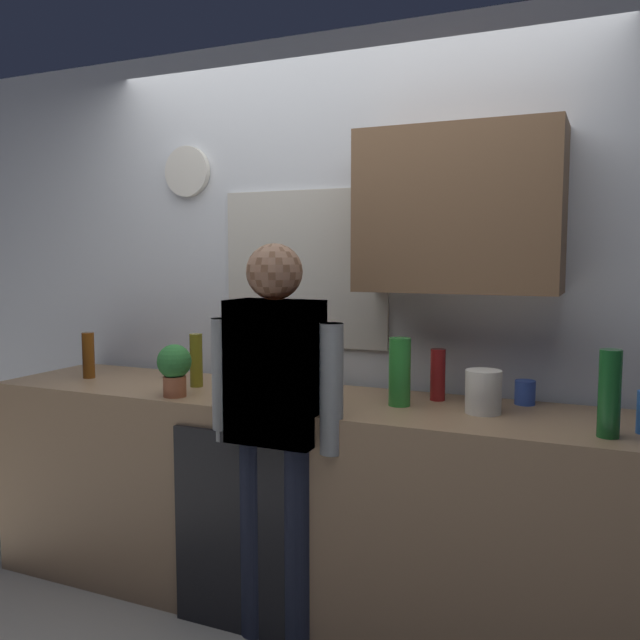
{
  "coord_description": "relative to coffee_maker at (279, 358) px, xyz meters",
  "views": [
    {
      "loc": [
        1.2,
        -2.28,
        1.55
      ],
      "look_at": [
        0.08,
        0.25,
        1.28
      ],
      "focal_mm": 37.39,
      "sensor_mm": 36.0,
      "label": 1
    }
  ],
  "objects": [
    {
      "name": "coffee_maker",
      "position": [
        0.0,
        0.0,
        0.0
      ],
      "size": [
        0.2,
        0.2,
        0.33
      ],
      "color": "black",
      "rests_on": "kitchen_counter"
    },
    {
      "name": "bottle_green_wine",
      "position": [
        1.4,
        -0.27,
        0.0
      ],
      "size": [
        0.07,
        0.07,
        0.3
      ],
      "primitive_type": "cylinder",
      "color": "#195923",
      "rests_on": "kitchen_counter"
    },
    {
      "name": "bottle_dark_sauce",
      "position": [
        0.26,
        -0.11,
        -0.06
      ],
      "size": [
        0.06,
        0.06,
        0.18
      ],
      "primitive_type": "cylinder",
      "color": "black",
      "rests_on": "kitchen_counter"
    },
    {
      "name": "kitchen_counter",
      "position": [
        0.19,
        -0.11,
        -0.62
      ],
      "size": [
        3.06,
        0.64,
        0.94
      ],
      "primitive_type": "cube",
      "color": "#937251",
      "rests_on": "ground_plane"
    },
    {
      "name": "potted_plant",
      "position": [
        -0.34,
        -0.33,
        -0.01
      ],
      "size": [
        0.15,
        0.15,
        0.23
      ],
      "color": "#9E5638",
      "rests_on": "kitchen_counter"
    },
    {
      "name": "bottle_amber_beer",
      "position": [
        -1.01,
        -0.13,
        -0.03
      ],
      "size": [
        0.06,
        0.06,
        0.23
      ],
      "primitive_type": "cylinder",
      "color": "brown",
      "rests_on": "kitchen_counter"
    },
    {
      "name": "storage_canister",
      "position": [
        0.94,
        -0.09,
        -0.06
      ],
      "size": [
        0.14,
        0.14,
        0.17
      ],
      "primitive_type": "cylinder",
      "color": "silver",
      "rests_on": "kitchen_counter"
    },
    {
      "name": "back_wall_assembly",
      "position": [
        0.26,
        0.3,
        0.28
      ],
      "size": [
        4.66,
        0.42,
        2.6
      ],
      "color": "silver",
      "rests_on": "ground_plane"
    },
    {
      "name": "person_guest",
      "position": [
        0.19,
        -0.41,
        -0.14
      ],
      "size": [
        0.57,
        0.22,
        1.6
      ],
      "rotation": [
        0.0,
        0.0,
        2.73
      ],
      "color": "#3F4766",
      "rests_on": "ground_plane"
    },
    {
      "name": "bottle_red_vinegar",
      "position": [
        0.72,
        0.07,
        -0.04
      ],
      "size": [
        0.06,
        0.06,
        0.22
      ],
      "primitive_type": "cylinder",
      "color": "maroon",
      "rests_on": "kitchen_counter"
    },
    {
      "name": "bottle_olive_oil",
      "position": [
        -0.38,
        -0.1,
        -0.02
      ],
      "size": [
        0.06,
        0.06,
        0.25
      ],
      "primitive_type": "cylinder",
      "color": "olive",
      "rests_on": "kitchen_counter"
    },
    {
      "name": "ground_plane",
      "position": [
        0.19,
        -0.41,
        -1.08
      ],
      "size": [
        8.0,
        8.0,
        0.0
      ],
      "primitive_type": "plane",
      "color": "#9E998E"
    },
    {
      "name": "cup_yellow_cup",
      "position": [
        -0.16,
        -0.17,
        -0.1
      ],
      "size": [
        0.07,
        0.07,
        0.09
      ],
      "primitive_type": "cylinder",
      "color": "yellow",
      "rests_on": "kitchen_counter"
    },
    {
      "name": "bottle_clear_soda",
      "position": [
        0.61,
        -0.1,
        -0.01
      ],
      "size": [
        0.09,
        0.09,
        0.28
      ],
      "primitive_type": "cylinder",
      "color": "#2D8C33",
      "rests_on": "kitchen_counter"
    },
    {
      "name": "dishwasher_panel",
      "position": [
        0.01,
        -0.44,
        -0.66
      ],
      "size": [
        0.56,
        0.02,
        0.84
      ],
      "primitive_type": "cube",
      "color": "black",
      "rests_on": "ground_plane"
    },
    {
      "name": "person_at_sink",
      "position": [
        0.19,
        -0.41,
        -0.14
      ],
      "size": [
        0.57,
        0.22,
        1.6
      ],
      "rotation": [
        0.0,
        0.0,
        0.09
      ],
      "color": "black",
      "rests_on": "ground_plane"
    },
    {
      "name": "cup_blue_mug",
      "position": [
        1.07,
        0.13,
        -0.1
      ],
      "size": [
        0.08,
        0.08,
        0.1
      ],
      "primitive_type": "cylinder",
      "color": "#3351B2",
      "rests_on": "kitchen_counter"
    }
  ]
}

